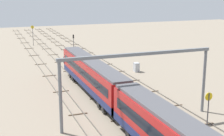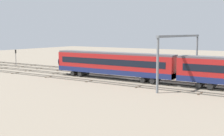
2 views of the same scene
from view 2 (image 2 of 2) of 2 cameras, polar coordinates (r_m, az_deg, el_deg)
ground_plane at (r=55.88m, az=3.72°, el=-2.09°), size 192.41×192.41×0.00m
track_near_foreground at (r=61.42m, az=6.61°, el=-1.25°), size 176.41×2.40×0.16m
track_second_near at (r=57.70m, az=4.75°, el=-1.74°), size 176.41×2.40×0.16m
track_with_train at (r=54.05m, az=2.63°, el=-2.30°), size 176.41×2.40×0.16m
track_second_far at (r=50.50m, az=0.20°, el=-2.94°), size 176.41×2.40×0.16m
overhead_gantry at (r=51.02m, az=12.85°, el=3.92°), size 0.40×18.55×8.18m
signal_light_trackside_departure at (r=82.30m, az=-17.79°, el=2.36°), size 0.31×0.32×4.11m
relay_cabinet at (r=70.05m, az=-1.09°, el=0.43°), size 1.13×0.87×1.70m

